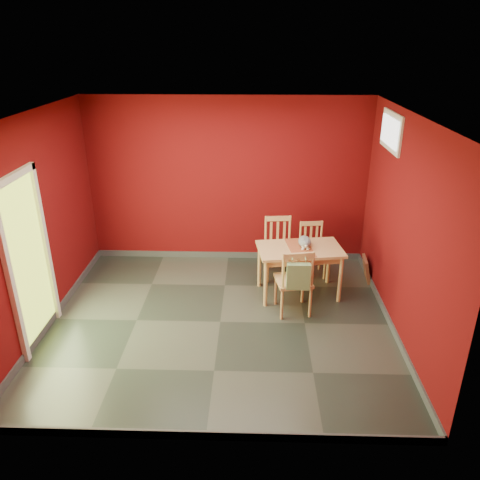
{
  "coord_description": "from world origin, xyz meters",
  "views": [
    {
      "loc": [
        0.43,
        -5.28,
        3.49
      ],
      "look_at": [
        0.25,
        0.45,
        1.0
      ],
      "focal_mm": 35.0,
      "sensor_mm": 36.0,
      "label": 1
    }
  ],
  "objects_px": {
    "dining_table": "(300,254)",
    "chair_far_left": "(279,247)",
    "chair_near": "(294,280)",
    "cat": "(305,240)",
    "tote_bag": "(298,276)",
    "chair_far_right": "(312,249)",
    "picture_frame": "(366,269)"
  },
  "relations": [
    {
      "from": "cat",
      "to": "chair_near",
      "type": "bearing_deg",
      "value": -120.9
    },
    {
      "from": "cat",
      "to": "tote_bag",
      "type": "bearing_deg",
      "value": -114.65
    },
    {
      "from": "chair_far_left",
      "to": "chair_far_right",
      "type": "relative_size",
      "value": 1.12
    },
    {
      "from": "dining_table",
      "to": "tote_bag",
      "type": "distance_m",
      "value": 0.75
    },
    {
      "from": "chair_near",
      "to": "cat",
      "type": "distance_m",
      "value": 0.7
    },
    {
      "from": "chair_far_left",
      "to": "tote_bag",
      "type": "bearing_deg",
      "value": -81.99
    },
    {
      "from": "chair_far_right",
      "to": "picture_frame",
      "type": "xyz_separation_m",
      "value": [
        0.84,
        -0.19,
        -0.25
      ]
    },
    {
      "from": "cat",
      "to": "picture_frame",
      "type": "distance_m",
      "value": 1.28
    },
    {
      "from": "chair_far_left",
      "to": "cat",
      "type": "relative_size",
      "value": 2.52
    },
    {
      "from": "chair_far_left",
      "to": "picture_frame",
      "type": "height_order",
      "value": "chair_far_left"
    },
    {
      "from": "chair_near",
      "to": "tote_bag",
      "type": "xyz_separation_m",
      "value": [
        0.03,
        -0.23,
        0.18
      ]
    },
    {
      "from": "dining_table",
      "to": "chair_far_right",
      "type": "relative_size",
      "value": 1.5
    },
    {
      "from": "dining_table",
      "to": "chair_far_left",
      "type": "height_order",
      "value": "chair_far_left"
    },
    {
      "from": "chair_near",
      "to": "tote_bag",
      "type": "distance_m",
      "value": 0.29
    },
    {
      "from": "tote_bag",
      "to": "cat",
      "type": "xyz_separation_m",
      "value": [
        0.15,
        0.82,
        0.16
      ]
    },
    {
      "from": "chair_far_right",
      "to": "chair_near",
      "type": "relative_size",
      "value": 0.87
    },
    {
      "from": "dining_table",
      "to": "chair_far_right",
      "type": "xyz_separation_m",
      "value": [
        0.26,
        0.66,
        -0.22
      ]
    },
    {
      "from": "tote_bag",
      "to": "picture_frame",
      "type": "relative_size",
      "value": 1.13
    },
    {
      "from": "chair_far_left",
      "to": "cat",
      "type": "bearing_deg",
      "value": -56.61
    },
    {
      "from": "chair_far_left",
      "to": "chair_near",
      "type": "xyz_separation_m",
      "value": [
        0.16,
        -1.11,
        0.01
      ]
    },
    {
      "from": "dining_table",
      "to": "chair_far_left",
      "type": "distance_m",
      "value": 0.67
    },
    {
      "from": "chair_far_right",
      "to": "chair_near",
      "type": "bearing_deg",
      "value": -107.44
    },
    {
      "from": "tote_bag",
      "to": "dining_table",
      "type": "bearing_deg",
      "value": 83.65
    },
    {
      "from": "chair_near",
      "to": "dining_table",
      "type": "bearing_deg",
      "value": 78.14
    },
    {
      "from": "chair_near",
      "to": "picture_frame",
      "type": "relative_size",
      "value": 2.6
    },
    {
      "from": "chair_far_left",
      "to": "chair_far_right",
      "type": "distance_m",
      "value": 0.54
    },
    {
      "from": "cat",
      "to": "dining_table",
      "type": "bearing_deg",
      "value": -148.05
    },
    {
      "from": "chair_far_left",
      "to": "tote_bag",
      "type": "xyz_separation_m",
      "value": [
        0.19,
        -1.33,
        0.19
      ]
    },
    {
      "from": "chair_far_right",
      "to": "chair_near",
      "type": "distance_m",
      "value": 1.23
    },
    {
      "from": "chair_far_left",
      "to": "picture_frame",
      "type": "xyz_separation_m",
      "value": [
        1.37,
        -0.12,
        -0.3
      ]
    },
    {
      "from": "chair_far_left",
      "to": "chair_near",
      "type": "height_order",
      "value": "chair_near"
    },
    {
      "from": "chair_far_left",
      "to": "tote_bag",
      "type": "height_order",
      "value": "chair_far_left"
    }
  ]
}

